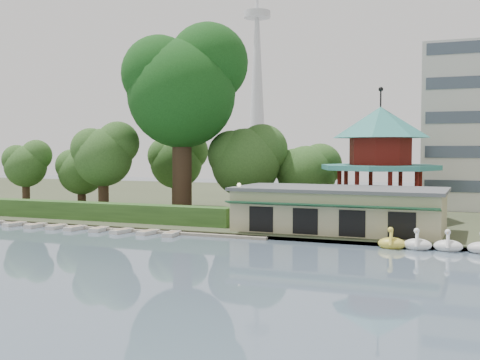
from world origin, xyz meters
The scene contains 13 objects.
ground_plane centered at (0.00, 0.00, 0.00)m, with size 220.00×220.00×0.00m, color slate.
shore centered at (0.00, 52.00, 0.20)m, with size 220.00×70.00×0.40m, color #424930.
embankment centered at (0.00, 17.30, 0.15)m, with size 220.00×0.60×0.30m, color gray.
dock centered at (-12.00, 17.20, 0.12)m, with size 34.00×1.60×0.24m, color gray.
boathouse centered at (10.00, 21.97, 2.37)m, with size 18.60×9.39×3.90m.
pavilion centered at (12.00, 32.00, 7.48)m, with size 12.40×12.40×13.50m.
broadcast_tower centered at (-42.00, 140.00, 33.98)m, with size 8.00×8.00×96.00m.
hedge centered at (-15.00, 20.50, 1.30)m, with size 30.00×2.00×1.80m, color #355D25.
lamp_post centered at (1.50, 19.00, 3.34)m, with size 0.36×0.36×4.28m.
big_tree centered at (-8.84, 28.19, 14.92)m, with size 13.12×12.23×21.36m.
small_trees centered at (-10.68, 31.88, 6.26)m, with size 39.57×16.84×10.48m.
swan_boats centered at (20.86, 16.57, 0.40)m, with size 13.02×2.12×1.92m.
moored_rowboats centered at (-15.27, 15.86, 0.18)m, with size 24.55×2.68×0.36m.
Camera 1 is at (21.98, -31.21, 7.78)m, focal length 45.00 mm.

